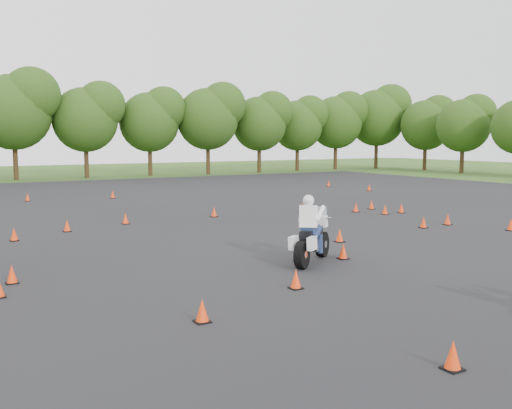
# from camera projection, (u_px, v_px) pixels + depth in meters

# --- Properties ---
(ground) EXTENTS (140.00, 140.00, 0.00)m
(ground) POSITION_uv_depth(u_px,v_px,m) (320.00, 255.00, 17.94)
(ground) COLOR #2D5119
(ground) RESTS_ON ground
(asphalt_pad) EXTENTS (62.00, 62.00, 0.00)m
(asphalt_pad) POSITION_uv_depth(u_px,v_px,m) (231.00, 229.00, 23.09)
(asphalt_pad) COLOR black
(asphalt_pad) RESTS_ON ground
(treeline) EXTENTS (87.16, 32.68, 10.91)m
(treeline) POSITION_uv_depth(u_px,v_px,m) (98.00, 127.00, 48.41)
(treeline) COLOR #264212
(treeline) RESTS_ON ground
(traffic_cones) EXTENTS (35.93, 33.57, 0.45)m
(traffic_cones) POSITION_uv_depth(u_px,v_px,m) (234.00, 230.00, 21.42)
(traffic_cones) COLOR #F6380A
(traffic_cones) RESTS_ON asphalt_pad
(rider_white) EXTENTS (2.59, 2.16, 2.01)m
(rider_white) POSITION_uv_depth(u_px,v_px,m) (313.00, 229.00, 16.70)
(rider_white) COLOR white
(rider_white) RESTS_ON ground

